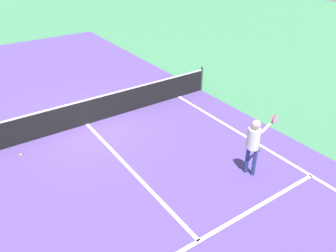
{
  "coord_description": "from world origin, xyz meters",
  "views": [
    {
      "loc": [
        -3.51,
        -10.28,
        6.0
      ],
      "look_at": [
        1.37,
        -3.19,
        1.0
      ],
      "focal_mm": 35.73,
      "sensor_mm": 36.0,
      "label": 1
    }
  ],
  "objects": [
    {
      "name": "line_service_near",
      "position": [
        0.0,
        -6.4,
        0.0
      ],
      "size": [
        8.22,
        0.1,
        0.01
      ],
      "primitive_type": "cube",
      "color": "white",
      "rests_on": "ground_plane"
    },
    {
      "name": "ground_plane",
      "position": [
        0.0,
        0.0,
        0.0
      ],
      "size": [
        60.0,
        60.0,
        0.0
      ],
      "primitive_type": "plane",
      "color": "#38724C"
    },
    {
      "name": "court_surface_inbounds",
      "position": [
        0.0,
        0.0,
        0.0
      ],
      "size": [
        10.62,
        24.4,
        0.0
      ],
      "primitive_type": "cube",
      "color": "#4C387A",
      "rests_on": "ground_plane"
    },
    {
      "name": "line_center_service",
      "position": [
        0.0,
        -3.2,
        0.0
      ],
      "size": [
        0.1,
        6.4,
        0.01
      ],
      "primitive_type": "cube",
      "color": "white",
      "rests_on": "ground_plane"
    },
    {
      "name": "tennis_ball_near_net",
      "position": [
        -2.46,
        -0.69,
        0.03
      ],
      "size": [
        0.07,
        0.07,
        0.07
      ],
      "primitive_type": "sphere",
      "color": "#CCE033",
      "rests_on": "ground_plane"
    },
    {
      "name": "line_sideline_right",
      "position": [
        4.11,
        -5.95,
        0.0
      ],
      "size": [
        0.1,
        11.89,
        0.01
      ],
      "primitive_type": "cube",
      "color": "white",
      "rests_on": "ground_plane"
    },
    {
      "name": "net",
      "position": [
        0.0,
        0.0,
        0.49
      ],
      "size": [
        10.7,
        0.09,
        1.07
      ],
      "color": "#33383D",
      "rests_on": "ground_plane"
    },
    {
      "name": "player_near",
      "position": [
        2.76,
        -5.31,
        1.09
      ],
      "size": [
        1.24,
        0.46,
        1.74
      ],
      "color": "navy",
      "rests_on": "ground_plane"
    }
  ]
}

